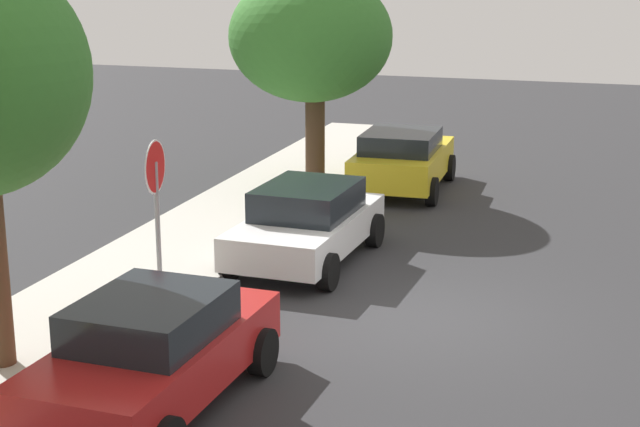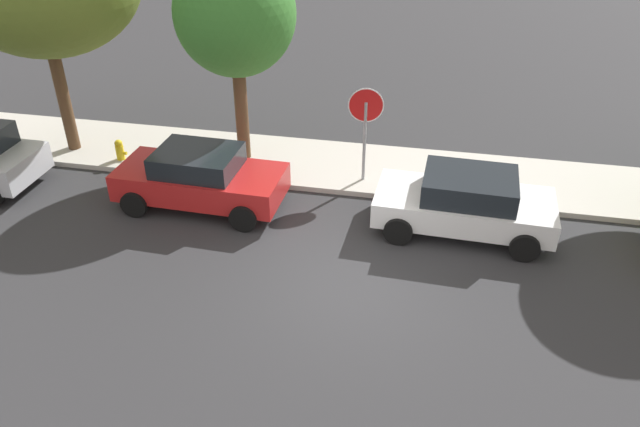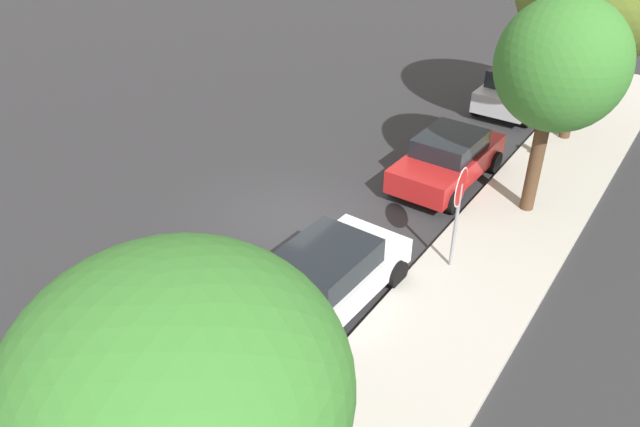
# 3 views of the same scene
# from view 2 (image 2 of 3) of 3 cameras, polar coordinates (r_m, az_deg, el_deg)

# --- Properties ---
(ground_plane) EXTENTS (60.00, 60.00, 0.00)m
(ground_plane) POSITION_cam_2_polar(r_m,az_deg,el_deg) (12.67, 2.85, -6.60)
(ground_plane) COLOR #2D2D30
(sidewalk_curb) EXTENTS (32.00, 2.77, 0.14)m
(sidewalk_curb) POSITION_cam_2_polar(r_m,az_deg,el_deg) (16.74, 5.49, 3.97)
(sidewalk_curb) COLOR beige
(sidewalk_curb) RESTS_ON ground_plane
(stop_sign) EXTENTS (0.86, 0.12, 2.60)m
(stop_sign) POSITION_cam_2_polar(r_m,az_deg,el_deg) (15.39, 4.18, 8.62)
(stop_sign) COLOR gray
(stop_sign) RESTS_ON ground_plane
(parked_car_white) EXTENTS (4.01, 2.12, 1.42)m
(parked_car_white) POSITION_cam_2_polar(r_m,az_deg,el_deg) (14.31, 13.13, 1.03)
(parked_car_white) COLOR white
(parked_car_white) RESTS_ON ground_plane
(parked_car_red) EXTENTS (4.03, 2.05, 1.45)m
(parked_car_red) POSITION_cam_2_polar(r_m,az_deg,el_deg) (15.18, -10.89, 3.25)
(parked_car_red) COLOR red
(parked_car_red) RESTS_ON ground_plane
(street_tree_far) EXTENTS (3.02, 3.02, 5.54)m
(street_tree_far) POSITION_cam_2_polar(r_m,az_deg,el_deg) (16.12, -7.78, 17.57)
(street_tree_far) COLOR #513823
(street_tree_far) RESTS_ON ground_plane
(fire_hydrant) EXTENTS (0.30, 0.22, 0.72)m
(fire_hydrant) POSITION_cam_2_polar(r_m,az_deg,el_deg) (17.84, -17.81, 5.40)
(fire_hydrant) COLOR gold
(fire_hydrant) RESTS_ON ground_plane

